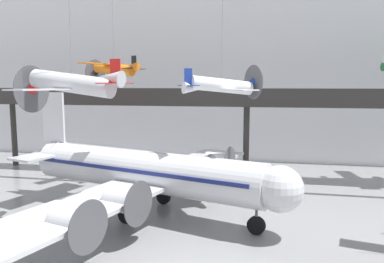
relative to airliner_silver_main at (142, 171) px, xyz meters
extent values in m
cube|color=silver|center=(7.71, 24.13, 9.58)|extent=(140.00, 3.00, 26.11)
cube|color=#2D2B28|center=(7.71, 13.43, 5.13)|extent=(110.00, 3.20, 0.90)
cube|color=#2D2B28|center=(7.71, 11.89, 6.13)|extent=(110.00, 0.12, 1.10)
cylinder|color=#2D2B28|center=(-22.54, 14.39, 0.60)|extent=(0.70, 0.70, 8.15)
cylinder|color=#2D2B28|center=(7.71, 14.39, 0.60)|extent=(0.70, 0.70, 8.15)
cylinder|color=silver|center=(0.12, -0.04, 0.06)|extent=(20.99, 9.28, 3.33)
sphere|color=silver|center=(10.96, -3.34, 0.06)|extent=(3.26, 3.26, 3.26)
cone|color=silver|center=(-10.89, 3.31, 0.31)|extent=(5.03, 4.19, 3.06)
cube|color=navy|center=(0.12, -0.04, 0.39)|extent=(19.61, 8.91, 0.30)
cube|color=silver|center=(3.25, 7.75, -0.69)|extent=(8.55, 14.22, 0.28)
cube|color=silver|center=(-1.62, -8.24, -0.69)|extent=(8.55, 14.22, 0.28)
cylinder|color=silver|center=(3.79, 4.50, -0.64)|extent=(2.79, 2.24, 1.60)
cylinder|color=#4C4C51|center=(5.07, 4.11, -0.64)|extent=(0.94, 2.92, 3.03)
cylinder|color=silver|center=(5.11, 8.86, -0.64)|extent=(2.79, 2.24, 1.60)
cylinder|color=#4C4C51|center=(6.39, 8.47, -0.64)|extent=(0.94, 2.92, 3.03)
cylinder|color=silver|center=(0.64, -5.85, -0.64)|extent=(2.79, 2.24, 1.60)
cylinder|color=#4C4C51|center=(1.92, -6.24, -0.64)|extent=(0.94, 2.92, 3.03)
cylinder|color=silver|center=(-0.69, -10.20, -0.64)|extent=(2.79, 2.24, 1.60)
cylinder|color=#4C4C51|center=(0.59, -10.59, -0.64)|extent=(0.94, 2.92, 3.03)
cube|color=silver|center=(-9.62, 2.93, 4.05)|extent=(2.62, 0.97, 4.66)
cube|color=silver|center=(-9.30, 2.83, 0.72)|extent=(5.08, 9.05, 0.20)
cylinder|color=#4C4C51|center=(9.43, -2.87, -2.21)|extent=(0.20, 0.20, 1.21)
cylinder|color=black|center=(9.43, -2.87, -2.82)|extent=(1.35, 0.74, 1.30)
cylinder|color=#4C4C51|center=(1.12, 2.44, -2.21)|extent=(0.20, 0.20, 1.21)
cylinder|color=black|center=(1.12, 2.44, -2.82)|extent=(1.35, 0.74, 1.30)
cylinder|color=#4C4C51|center=(-0.43, -2.65, -2.21)|extent=(0.20, 0.20, 1.21)
cylinder|color=black|center=(-0.43, -2.65, -2.82)|extent=(1.35, 0.74, 1.30)
cylinder|color=orange|center=(-6.46, 10.01, 8.72)|extent=(5.48, 3.20, 1.61)
cone|color=black|center=(-9.06, 11.14, 8.46)|extent=(1.22, 1.28, 1.01)
cylinder|color=#4C4C51|center=(-9.25, 11.21, 8.44)|extent=(1.19, 2.69, 2.91)
cone|color=orange|center=(-4.04, 8.97, 8.96)|extent=(1.78, 1.48, 1.08)
cube|color=orange|center=(-6.76, 10.14, 9.25)|extent=(4.45, 8.02, 0.10)
cube|color=black|center=(-3.74, 8.84, 9.39)|extent=(0.63, 0.32, 1.34)
cube|color=black|center=(-3.74, 8.84, 8.72)|extent=(1.76, 2.94, 0.06)
cylinder|color=slate|center=(-6.46, 10.01, 13.31)|extent=(0.04, 0.04, 8.06)
cylinder|color=silver|center=(6.35, 1.41, 7.01)|extent=(5.04, 3.94, 1.58)
cone|color=navy|center=(8.64, 2.98, 7.27)|extent=(1.28, 1.31, 0.99)
cylinder|color=#4C4C51|center=(8.80, 3.09, 7.28)|extent=(1.65, 2.37, 2.85)
cone|color=silver|center=(4.23, -0.05, 6.77)|extent=(1.76, 1.62, 1.06)
cube|color=silver|center=(6.62, 1.60, 6.68)|extent=(5.59, 7.32, 0.10)
cube|color=navy|center=(3.96, -0.23, 7.67)|extent=(0.57, 0.41, 1.32)
cube|color=navy|center=(3.96, -0.23, 7.01)|extent=(2.15, 2.71, 0.06)
cylinder|color=slate|center=(6.35, 1.41, 12.41)|extent=(0.04, 0.04, 9.70)
cylinder|color=silver|center=(-3.55, -4.31, 7.16)|extent=(6.76, 2.45, 2.08)
cone|color=red|center=(-6.92, -3.73, 6.78)|extent=(1.27, 1.38, 1.22)
cylinder|color=#4C4C51|center=(-7.15, -3.69, 6.75)|extent=(0.63, 3.47, 3.51)
cone|color=silver|center=(-0.42, -4.85, 7.53)|extent=(2.03, 1.45, 1.34)
cube|color=silver|center=(-3.94, -4.24, 6.76)|extent=(3.23, 9.98, 0.10)
cube|color=red|center=(-0.03, -4.92, 7.97)|extent=(0.79, 0.19, 1.62)
cube|color=red|center=(-0.03, -4.92, 7.16)|extent=(1.38, 3.60, 0.06)
cylinder|color=slate|center=(-3.55, -4.31, 12.55)|extent=(0.04, 0.04, 9.43)
camera|label=1|loc=(9.98, -28.69, 7.09)|focal=35.00mm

